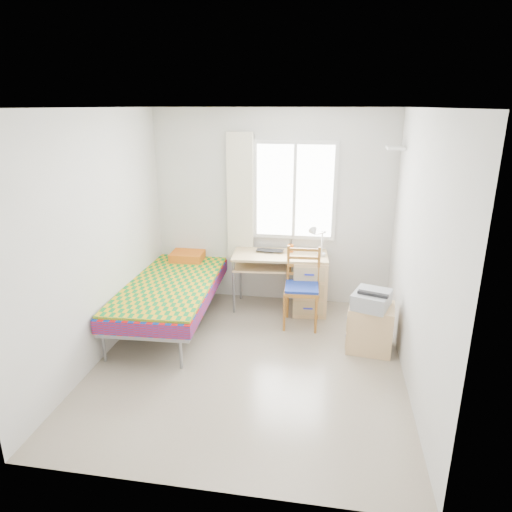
{
  "coord_description": "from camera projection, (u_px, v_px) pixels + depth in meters",
  "views": [
    {
      "loc": [
        0.77,
        -4.23,
        2.62
      ],
      "look_at": [
        -0.02,
        0.55,
        1.02
      ],
      "focal_mm": 32.0,
      "sensor_mm": 36.0,
      "label": 1
    }
  ],
  "objects": [
    {
      "name": "task_lamp",
      "position": [
        317.0,
        238.0,
        5.72
      ],
      "size": [
        0.23,
        0.33,
        0.42
      ],
      "rotation": [
        0.0,
        0.0,
        0.26
      ],
      "color": "white",
      "rests_on": "desk"
    },
    {
      "name": "chair",
      "position": [
        303.0,
        283.0,
        5.6
      ],
      "size": [
        0.44,
        0.44,
        0.98
      ],
      "rotation": [
        0.0,
        0.0,
        0.05
      ],
      "color": "#91591C",
      "rests_on": "floor"
    },
    {
      "name": "bed",
      "position": [
        174.0,
        286.0,
        5.71
      ],
      "size": [
        1.14,
        2.28,
        0.97
      ],
      "rotation": [
        0.0,
        0.0,
        0.05
      ],
      "color": "gray",
      "rests_on": "floor"
    },
    {
      "name": "floor",
      "position": [
        249.0,
        362.0,
        4.9
      ],
      "size": [
        3.5,
        3.5,
        0.0
      ],
      "primitive_type": "plane",
      "color": "#BCAD93",
      "rests_on": "ground"
    },
    {
      "name": "window",
      "position": [
        295.0,
        191.0,
        5.99
      ],
      "size": [
        1.1,
        0.04,
        1.3
      ],
      "color": "white",
      "rests_on": "wall_back"
    },
    {
      "name": "book",
      "position": [
        262.0,
        267.0,
        6.02
      ],
      "size": [
        0.22,
        0.26,
        0.02
      ],
      "primitive_type": "imported",
      "rotation": [
        0.0,
        0.0,
        0.28
      ],
      "color": "gray",
      "rests_on": "desk"
    },
    {
      "name": "wall_right",
      "position": [
        418.0,
        254.0,
        4.24
      ],
      "size": [
        0.0,
        3.5,
        3.5
      ],
      "primitive_type": "plane",
      "rotation": [
        1.57,
        0.0,
        -1.57
      ],
      "color": "silver",
      "rests_on": "ground"
    },
    {
      "name": "wall_left",
      "position": [
        98.0,
        239.0,
        4.74
      ],
      "size": [
        0.0,
        3.5,
        3.5
      ],
      "primitive_type": "plane",
      "rotation": [
        1.57,
        0.0,
        1.57
      ],
      "color": "silver",
      "rests_on": "ground"
    },
    {
      "name": "pen_cup",
      "position": [
        291.0,
        248.0,
        6.04
      ],
      "size": [
        0.09,
        0.09,
        0.1
      ],
      "primitive_type": "cylinder",
      "rotation": [
        0.0,
        0.0,
        -0.13
      ],
      "color": "orange",
      "rests_on": "desk"
    },
    {
      "name": "printer",
      "position": [
        372.0,
        299.0,
        4.95
      ],
      "size": [
        0.48,
        0.51,
        0.18
      ],
      "rotation": [
        0.0,
        0.0,
        -0.33
      ],
      "color": "#ABAFB4",
      "rests_on": "cabinet"
    },
    {
      "name": "wall_back",
      "position": [
        272.0,
        209.0,
        6.13
      ],
      "size": [
        3.2,
        0.0,
        3.2
      ],
      "primitive_type": "plane",
      "rotation": [
        1.57,
        0.0,
        0.0
      ],
      "color": "silver",
      "rests_on": "ground"
    },
    {
      "name": "floating_shelf",
      "position": [
        396.0,
        148.0,
        5.31
      ],
      "size": [
        0.2,
        0.32,
        0.03
      ],
      "primitive_type": "cube",
      "color": "white",
      "rests_on": "wall_right"
    },
    {
      "name": "curtain",
      "position": [
        240.0,
        198.0,
        6.08
      ],
      "size": [
        0.35,
        0.05,
        1.7
      ],
      "primitive_type": "cube",
      "color": "beige",
      "rests_on": "wall_back"
    },
    {
      "name": "ceiling",
      "position": [
        248.0,
        108.0,
        4.08
      ],
      "size": [
        3.5,
        3.5,
        0.0
      ],
      "primitive_type": "plane",
      "rotation": [
        3.14,
        0.0,
        0.0
      ],
      "color": "white",
      "rests_on": "wall_back"
    },
    {
      "name": "cabinet",
      "position": [
        370.0,
        327.0,
        5.09
      ],
      "size": [
        0.54,
        0.49,
        0.53
      ],
      "rotation": [
        0.0,
        0.0,
        -0.12
      ],
      "color": "tan",
      "rests_on": "floor"
    },
    {
      "name": "laptop",
      "position": [
        269.0,
        252.0,
        6.0
      ],
      "size": [
        0.36,
        0.24,
        0.03
      ],
      "primitive_type": "imported",
      "rotation": [
        0.0,
        0.0,
        -0.02
      ],
      "color": "black",
      "rests_on": "desk"
    },
    {
      "name": "desk",
      "position": [
        304.0,
        281.0,
        6.01
      ],
      "size": [
        1.27,
        0.66,
        0.77
      ],
      "rotation": [
        0.0,
        0.0,
        0.08
      ],
      "color": "tan",
      "rests_on": "floor"
    }
  ]
}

